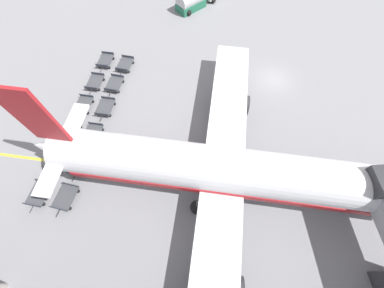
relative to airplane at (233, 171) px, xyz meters
The scene contains 15 objects.
ground_plane 16.61m from the airplane, 156.61° to the left, with size 500.00×500.00×0.00m, color gray.
airplane is the anchor object (origin of this frame).
baggage_dolly_row_near_col_a 23.77m from the airplane, 135.20° to the right, with size 3.34×2.03×0.92m.
baggage_dolly_row_near_col_b 21.52m from the airplane, 126.77° to the right, with size 3.34×2.05×0.92m.
baggage_dolly_row_near_col_c 19.97m from the airplane, 117.19° to the right, with size 3.34×2.03×0.92m.
baggage_dolly_row_near_col_d 19.09m from the airplane, 106.29° to the right, with size 3.37×2.17×0.92m.
baggage_dolly_row_near_col_e 18.72m from the airplane, 95.26° to the right, with size 3.36×2.11×0.92m.
baggage_dolly_row_near_col_f 19.35m from the airplane, 83.48° to the right, with size 3.35×2.08×0.92m.
baggage_dolly_row_mid_a_col_a 21.42m from the airplane, 139.57° to the right, with size 3.37×2.16×0.92m.
baggage_dolly_row_mid_a_col_b 19.38m from the airplane, 131.02° to the right, with size 3.36×2.12×0.92m.
baggage_dolly_row_mid_a_col_c 17.46m from the airplane, 120.82° to the right, with size 3.34×2.03×0.92m.
baggage_dolly_row_mid_a_col_d 16.44m from the airplane, 107.91° to the right, with size 3.33×2.02×0.92m.
baggage_dolly_row_mid_a_col_e 16.17m from the airplane, 94.52° to the right, with size 3.34×2.05×0.92m.
baggage_dolly_row_mid_a_col_f 16.65m from the airplane, 81.57° to the right, with size 3.37×2.19×0.92m.
stand_guidance_stripe 8.76m from the airplane, 94.53° to the right, with size 3.34×35.61×0.01m.
Camera 1 is at (23.05, -9.75, 23.58)m, focal length 22.00 mm.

